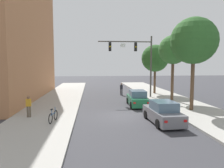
{
  "coord_description": "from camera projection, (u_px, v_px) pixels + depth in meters",
  "views": [
    {
      "loc": [
        -2.79,
        -16.5,
        4.17
      ],
      "look_at": [
        -0.45,
        6.71,
        2.0
      ],
      "focal_mm": 33.39,
      "sensor_mm": 36.0,
      "label": 1
    }
  ],
  "objects": [
    {
      "name": "ground_plane",
      "position": [
        126.0,
        116.0,
        17.01
      ],
      "size": [
        120.0,
        120.0,
        0.0
      ],
      "primitive_type": "plane",
      "color": "#38383D"
    },
    {
      "name": "sidewalk_left",
      "position": [
        44.0,
        117.0,
        16.36
      ],
      "size": [
        5.0,
        60.0,
        0.15
      ],
      "primitive_type": "cube",
      "color": "#A8A59E",
      "rests_on": "ground"
    },
    {
      "name": "sidewalk_right",
      "position": [
        201.0,
        113.0,
        17.65
      ],
      "size": [
        5.0,
        60.0,
        0.15
      ],
      "primitive_type": "cube",
      "color": "#A8A59E",
      "rests_on": "ground"
    },
    {
      "name": "traffic_signal_mast",
      "position": [
        136.0,
        55.0,
        25.41
      ],
      "size": [
        6.64,
        0.38,
        7.5
      ],
      "color": "#514C47",
      "rests_on": "sidewalk_right"
    },
    {
      "name": "car_lead_green",
      "position": [
        137.0,
        99.0,
        21.1
      ],
      "size": [
        1.98,
        4.31,
        1.6
      ],
      "color": "#1E663D",
      "rests_on": "ground"
    },
    {
      "name": "car_following_grey",
      "position": [
        163.0,
        113.0,
        14.89
      ],
      "size": [
        1.98,
        4.31,
        1.6
      ],
      "color": "slate",
      "rests_on": "ground"
    },
    {
      "name": "pedestrian_sidewalk_left_walker",
      "position": [
        29.0,
        105.0,
        15.9
      ],
      "size": [
        0.36,
        0.22,
        1.64
      ],
      "color": "brown",
      "rests_on": "sidewalk_left"
    },
    {
      "name": "pedestrian_crossing_road",
      "position": [
        121.0,
        89.0,
        28.47
      ],
      "size": [
        0.36,
        0.22,
        1.64
      ],
      "color": "#333338",
      "rests_on": "ground"
    },
    {
      "name": "bicycle_leaning",
      "position": [
        53.0,
        116.0,
        14.67
      ],
      "size": [
        0.35,
        1.76,
        0.98
      ],
      "color": "black",
      "rests_on": "sidewalk_left"
    },
    {
      "name": "fire_hydrant",
      "position": [
        170.0,
        104.0,
        19.47
      ],
      "size": [
        0.48,
        0.24,
        0.72
      ],
      "color": "#B2B2B7",
      "rests_on": "sidewalk_right"
    },
    {
      "name": "street_tree_nearest",
      "position": [
        194.0,
        41.0,
        18.07
      ],
      "size": [
        4.05,
        4.05,
        8.12
      ],
      "color": "brown",
      "rests_on": "sidewalk_right"
    },
    {
      "name": "street_tree_second",
      "position": [
        173.0,
        50.0,
        23.09
      ],
      "size": [
        3.22,
        3.22,
        7.29
      ],
      "color": "brown",
      "rests_on": "sidewalk_right"
    },
    {
      "name": "street_tree_third",
      "position": [
        155.0,
        58.0,
        29.01
      ],
      "size": [
        3.77,
        3.77,
        6.8
      ],
      "color": "brown",
      "rests_on": "sidewalk_right"
    }
  ]
}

